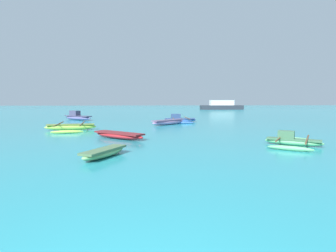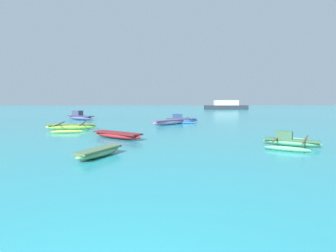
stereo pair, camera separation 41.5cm
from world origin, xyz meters
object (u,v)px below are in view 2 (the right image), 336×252
object	(u,v)px
moored_boat_4	(80,117)
distant_ferry	(226,106)
moored_boat_1	(290,141)
moored_boat_6	(181,119)
moored_boat_5	(99,152)
moored_boat_2	(117,135)
moored_boat_3	(72,127)
moored_boat_0	(169,122)

from	to	relation	value
moored_boat_4	distant_ferry	distance (m)	41.09
moored_boat_1	moored_boat_6	distance (m)	14.04
moored_boat_5	moored_boat_6	size ratio (longest dim) A/B	0.59
moored_boat_2	moored_boat_4	size ratio (longest dim) A/B	0.87
moored_boat_3	moored_boat_4	distance (m)	10.09
moored_boat_4	distant_ferry	bearing A→B (deg)	90.27
moored_boat_4	moored_boat_3	bearing A→B (deg)	-40.23
moored_boat_5	moored_boat_6	distance (m)	16.10
moored_boat_1	moored_boat_4	distance (m)	22.07
distant_ferry	moored_boat_6	bearing A→B (deg)	-112.05
moored_boat_1	moored_boat_2	distance (m)	8.57
distant_ferry	moored_boat_1	bearing A→B (deg)	-102.65
moored_boat_2	moored_boat_3	world-z (taller)	moored_boat_3
moored_boat_4	moored_boat_5	size ratio (longest dim) A/B	1.55
moored_boat_2	distant_ferry	distance (m)	50.65
moored_boat_3	moored_boat_6	xyz separation A→B (m)	(8.35, 6.33, 0.04)
moored_boat_1	moored_boat_5	size ratio (longest dim) A/B	1.55
moored_boat_1	moored_boat_5	bearing A→B (deg)	-132.63
moored_boat_3	distant_ferry	xyz separation A→B (m)	(22.98, 42.43, 0.68)
distant_ferry	moored_boat_2	bearing A→B (deg)	-112.32
moored_boat_2	moored_boat_3	xyz separation A→B (m)	(-3.74, 4.42, 0.03)
moored_boat_0	moored_boat_1	distance (m)	11.93
moored_boat_0	moored_boat_4	xyz separation A→B (m)	(-9.18, 6.18, 0.11)
moored_boat_0	moored_boat_4	distance (m)	11.07
moored_boat_1	moored_boat_6	bearing A→B (deg)	139.08
moored_boat_4	moored_boat_5	distance (m)	19.82
moored_boat_2	moored_boat_6	bearing A→B (deg)	106.84
moored_boat_5	distant_ferry	distance (m)	55.01
moored_boat_0	moored_boat_5	world-z (taller)	moored_boat_0
moored_boat_4	moored_boat_6	distance (m)	11.02
moored_boat_3	moored_boat_2	bearing A→B (deg)	-58.59
moored_boat_1	distant_ferry	size ratio (longest dim) A/B	0.35
moored_boat_2	moored_boat_1	bearing A→B (deg)	20.59
moored_boat_1	moored_boat_3	xyz separation A→B (m)	(-11.82, 7.27, 0.01)
moored_boat_2	moored_boat_4	distance (m)	15.43
moored_boat_2	distant_ferry	size ratio (longest dim) A/B	0.31
moored_boat_6	distant_ferry	size ratio (longest dim) A/B	0.38
moored_boat_5	distant_ferry	size ratio (longest dim) A/B	0.23
moored_boat_1	distant_ferry	world-z (taller)	distant_ferry
moored_boat_5	moored_boat_6	xyz separation A→B (m)	(4.64, 15.42, 0.09)
moored_boat_0	moored_boat_4	size ratio (longest dim) A/B	0.91
moored_boat_5	moored_boat_3	bearing A→B (deg)	49.68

